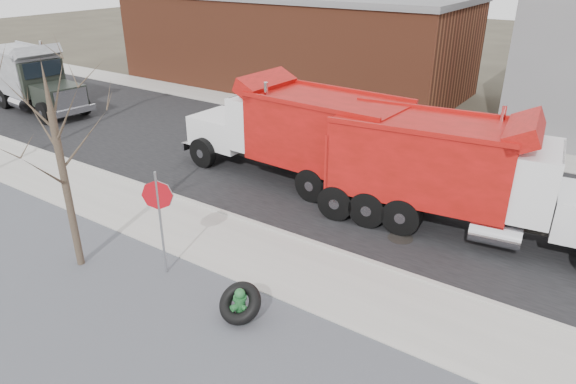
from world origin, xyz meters
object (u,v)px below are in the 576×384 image
Objects in this scene: truck_tire at (240,303)px; dump_truck_red_b at (299,132)px; dump_truck_grey at (28,76)px; fire_hydrant at (240,306)px; stop_sign at (159,206)px; dump_truck_red_a at (462,172)px.

dump_truck_red_b reaches higher than truck_tire.
truck_tire is 0.14× the size of dump_truck_grey.
fire_hydrant is 0.06m from truck_tire.
truck_tire is 20.72m from dump_truck_grey.
stop_sign is at bearing 172.50° from truck_tire.
stop_sign is 6.63m from dump_truck_red_b.
stop_sign is 18.09m from dump_truck_grey.
stop_sign is at bearing -16.51° from dump_truck_grey.
dump_truck_red_a is 1.04× the size of dump_truck_red_b.
stop_sign is 0.32× the size of dump_truck_red_b.
truck_tire reaches higher than fire_hydrant.
stop_sign is (-2.65, 0.35, 1.43)m from truck_tire.
truck_tire is at bearing -16.21° from stop_sign.
dump_truck_grey reaches higher than stop_sign.
truck_tire is 7.72m from dump_truck_red_b.
truck_tire is (-0.01, 0.02, 0.06)m from fire_hydrant.
stop_sign reaches higher than fire_hydrant.
truck_tire is 0.37× the size of stop_sign.
truck_tire is 0.12× the size of dump_truck_red_b.
dump_truck_red_b is 16.37m from dump_truck_grey.
fire_hydrant is 0.11× the size of dump_truck_grey.
dump_truck_red_b is (-3.07, 6.98, 1.42)m from fire_hydrant.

